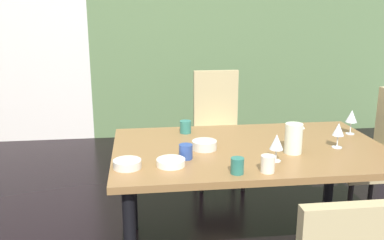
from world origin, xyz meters
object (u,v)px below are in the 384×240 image
Objects in this scene: chair_head_far at (218,123)px; cup_south at (185,127)px; wine_glass_near_shelf at (352,117)px; serving_bowl_center at (204,145)px; dining_table at (250,159)px; cup_rear at (237,166)px; pitcher_near_window at (294,138)px; wine_glass_east at (277,142)px; chair_right_far at (376,154)px; cup_north at (186,152)px; cup_west at (268,164)px; serving_bowl_right at (171,162)px; serving_bowl_front at (127,164)px; wine_glass_left at (338,130)px.

chair_head_far reaches higher than cup_south.
serving_bowl_center is at bearing -169.42° from wine_glass_near_shelf.
cup_south is at bearing 135.66° from dining_table.
chair_head_far is at bearing 75.70° from serving_bowl_center.
pitcher_near_window reaches higher than cup_rear.
cup_rear is (-0.26, -0.16, -0.07)m from wine_glass_east.
serving_bowl_center is (-1.06, -0.20, -0.10)m from wine_glass_near_shelf.
wine_glass_near_shelf is 1.14m from cup_rear.
chair_right_far is 11.90× the size of cup_north.
chair_right_far reaches higher than cup_south.
cup_west is (-0.05, -1.69, 0.23)m from chair_head_far.
pitcher_near_window is at bearing -148.13° from wine_glass_near_shelf.
wine_glass_near_shelf is 1.95× the size of cup_south.
cup_rear is at bearing -179.69° from cup_west.
chair_right_far is 6.01× the size of wine_glass_near_shelf.
cup_rear is (-0.21, -1.69, 0.23)m from chair_head_far.
chair_right_far is at bearing 29.47° from wine_glass_east.
wine_glass_east is at bearing -139.74° from pitcher_near_window.
wine_glass_near_shelf is (0.77, 0.19, 0.21)m from dining_table.
serving_bowl_center is at bearing 48.22° from serving_bowl_right.
chair_right_far reaches higher than serving_bowl_right.
dining_table is 0.82m from serving_bowl_front.
serving_bowl_front is (-0.47, -0.26, -0.00)m from serving_bowl_center.
pitcher_near_window is (-0.80, -0.41, 0.28)m from chair_right_far.
cup_north is at bearing 168.27° from wine_glass_east.
wine_glass_near_shelf reaches higher than dining_table.
serving_bowl_center is 0.96× the size of serving_bowl_right.
wine_glass_left is at bearing 110.82° from chair_head_far.
wine_glass_left is 0.87× the size of pitcher_near_window.
serving_bowl_right is 0.87× the size of pitcher_near_window.
chair_head_far is at bearing 62.57° from serving_bowl_front.
dining_table is 0.82m from wine_glass_near_shelf.
chair_head_far is 1.71m from cup_west.
wine_glass_east is (0.05, -1.53, 0.30)m from chair_head_far.
cup_west reaches higher than dining_table.
chair_right_far is at bearing 16.61° from serving_bowl_front.
serving_bowl_front is (-0.85, 0.00, -0.09)m from wine_glass_east.
wine_glass_near_shelf is at bearing 19.43° from serving_bowl_right.
chair_head_far is at bearing 124.49° from wine_glass_near_shelf.
dining_table is 0.32m from pitcher_near_window.
pitcher_near_window reaches higher than cup_south.
wine_glass_east is 0.20m from pitcher_near_window.
chair_head_far reaches higher than serving_bowl_center.
chair_head_far reaches higher than wine_glass_near_shelf.
wine_glass_near_shelf is 1.07× the size of wine_glass_left.
chair_head_far reaches higher than cup_north.
wine_glass_near_shelf is 1.98× the size of cup_north.
cup_rear and cup_south have the same top height.
wine_glass_left is at bearing 31.71° from cup_west.
pitcher_near_window reaches higher than serving_bowl_front.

